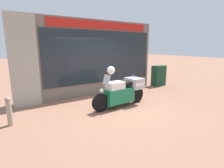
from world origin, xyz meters
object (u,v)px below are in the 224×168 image
object	(u,v)px
paramedic_motorcycle	(123,91)
utility_cabinet	(159,76)
white_helmet	(111,70)
street_bollard	(9,111)

from	to	relation	value
paramedic_motorcycle	utility_cabinet	distance (m)	3.99
paramedic_motorcycle	utility_cabinet	size ratio (longest dim) A/B	2.06
white_helmet	utility_cabinet	bearing A→B (deg)	21.23
utility_cabinet	street_bollard	world-z (taller)	utility_cabinet
paramedic_motorcycle	white_helmet	world-z (taller)	white_helmet
utility_cabinet	white_helmet	xyz separation A→B (m)	(-4.19, -1.63, 0.80)
paramedic_motorcycle	street_bollard	world-z (taller)	paramedic_motorcycle
utility_cabinet	street_bollard	bearing A→B (deg)	-170.67
white_helmet	street_bollard	xyz separation A→B (m)	(-3.02, 0.44, -0.93)
paramedic_motorcycle	street_bollard	xyz separation A→B (m)	(-3.55, 0.41, -0.13)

